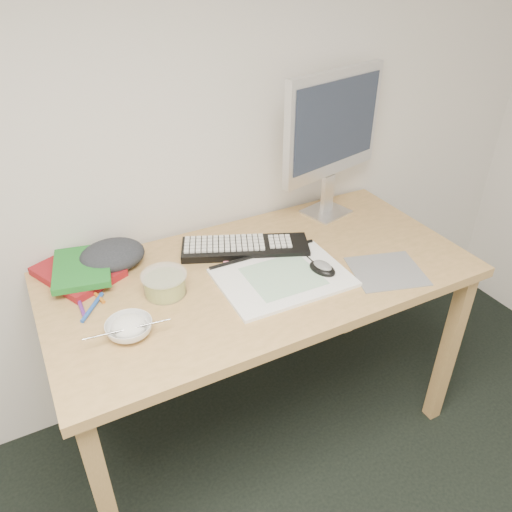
{
  "coord_description": "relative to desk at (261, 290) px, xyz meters",
  "views": [
    {
      "loc": [
        -0.38,
        0.23,
        1.68
      ],
      "look_at": [
        0.24,
        1.41,
        0.83
      ],
      "focal_mm": 35.0,
      "sensor_mm": 36.0,
      "label": 1
    }
  ],
  "objects": [
    {
      "name": "mousepad",
      "position": [
        0.37,
        -0.2,
        0.08
      ],
      "size": [
        0.28,
        0.26,
        0.0
      ],
      "primitive_type": "cube",
      "rotation": [
        0.0,
        0.0,
        -0.29
      ],
      "color": "gray",
      "rests_on": "desk"
    },
    {
      "name": "marker_blue",
      "position": [
        -0.54,
        0.05,
        0.09
      ],
      "size": [
        0.09,
        0.11,
        0.01
      ],
      "primitive_type": "cylinder",
      "rotation": [
        0.0,
        1.57,
        0.92
      ],
      "color": "#204FB0",
      "rests_on": "desk"
    },
    {
      "name": "pencil_black",
      "position": [
        0.11,
        0.11,
        0.09
      ],
      "size": [
        0.18,
        0.01,
        0.01
      ],
      "primitive_type": "cylinder",
      "rotation": [
        0.0,
        1.57,
        0.0
      ],
      "color": "black",
      "rests_on": "desk"
    },
    {
      "name": "keyboard",
      "position": [
        0.01,
        0.13,
        0.1
      ],
      "size": [
        0.46,
        0.3,
        0.03
      ],
      "primitive_type": "cube",
      "rotation": [
        0.0,
        0.0,
        -0.41
      ],
      "color": "black",
      "rests_on": "desk"
    },
    {
      "name": "fruit_tub",
      "position": [
        -0.32,
        0.03,
        0.12
      ],
      "size": [
        0.16,
        0.16,
        0.07
      ],
      "primitive_type": "cylinder",
      "rotation": [
        0.0,
        0.0,
        -0.15
      ],
      "color": "gold",
      "rests_on": "desk"
    },
    {
      "name": "marker_purple",
      "position": [
        -0.57,
        0.08,
        0.09
      ],
      "size": [
        0.01,
        0.13,
        0.01
      ],
      "primitive_type": "cylinder",
      "rotation": [
        0.0,
        1.57,
        1.57
      ],
      "color": "#5F2486",
      "rests_on": "desk"
    },
    {
      "name": "cloth_lump",
      "position": [
        -0.43,
        0.26,
        0.12
      ],
      "size": [
        0.2,
        0.17,
        0.08
      ],
      "primitive_type": "ellipsoid",
      "rotation": [
        0.0,
        0.0,
        0.14
      ],
      "color": "#23262A",
      "rests_on": "desk"
    },
    {
      "name": "rice_bowl",
      "position": [
        -0.47,
        -0.11,
        0.1
      ],
      "size": [
        0.15,
        0.15,
        0.04
      ],
      "primitive_type": "imported",
      "rotation": [
        0.0,
        0.0,
        0.18
      ],
      "color": "white",
      "rests_on": "desk"
    },
    {
      "name": "mouse",
      "position": [
        0.17,
        -0.11,
        0.11
      ],
      "size": [
        0.08,
        0.11,
        0.03
      ],
      "primitive_type": "ellipsoid",
      "rotation": [
        0.0,
        0.0,
        0.23
      ],
      "color": "black",
      "rests_on": "sketchpad"
    },
    {
      "name": "desk",
      "position": [
        0.0,
        0.0,
        0.0
      ],
      "size": [
        1.4,
        0.7,
        0.75
      ],
      "color": "tan",
      "rests_on": "ground"
    },
    {
      "name": "sketchpad",
      "position": [
        0.04,
        -0.08,
        0.09
      ],
      "size": [
        0.42,
        0.3,
        0.01
      ],
      "primitive_type": "cube",
      "rotation": [
        0.0,
        0.0,
        -0.02
      ],
      "color": "white",
      "rests_on": "desk"
    },
    {
      "name": "monitor",
      "position": [
        0.42,
        0.24,
        0.43
      ],
      "size": [
        0.47,
        0.18,
        0.55
      ],
      "rotation": [
        0.0,
        0.0,
        0.24
      ],
      "color": "silver",
      "rests_on": "desk"
    },
    {
      "name": "marker_orange",
      "position": [
        -0.52,
        0.12,
        0.09
      ],
      "size": [
        0.04,
        0.12,
        0.01
      ],
      "primitive_type": "cylinder",
      "rotation": [
        0.0,
        1.57,
        1.81
      ],
      "color": "orange",
      "rests_on": "desk"
    },
    {
      "name": "chopsticks",
      "position": [
        -0.48,
        -0.14,
        0.13
      ],
      "size": [
        0.22,
        0.04,
        0.02
      ],
      "primitive_type": "cylinder",
      "rotation": [
        0.0,
        1.57,
        -0.12
      ],
      "color": "#BCBCBF",
      "rests_on": "rice_bowl"
    },
    {
      "name": "pencil_pink",
      "position": [
        -0.01,
        0.09,
        0.09
      ],
      "size": [
        0.16,
        0.03,
        0.01
      ],
      "primitive_type": "cylinder",
      "rotation": [
        0.0,
        1.57,
        -0.15
      ],
      "color": "pink",
      "rests_on": "desk"
    },
    {
      "name": "pencil_tan",
      "position": [
        0.07,
        -0.0,
        0.09
      ],
      "size": [
        0.18,
        0.07,
        0.01
      ],
      "primitive_type": "cylinder",
      "rotation": [
        0.0,
        1.57,
        -0.33
      ],
      "color": "#A37D56",
      "rests_on": "desk"
    },
    {
      "name": "book_red",
      "position": [
        -0.54,
        0.25,
        0.1
      ],
      "size": [
        0.29,
        0.32,
        0.03
      ],
      "primitive_type": "cube",
      "rotation": [
        0.0,
        0.0,
        0.43
      ],
      "color": "maroon",
      "rests_on": "desk"
    },
    {
      "name": "book_green",
      "position": [
        -0.53,
        0.23,
        0.12
      ],
      "size": [
        0.22,
        0.27,
        0.02
      ],
      "primitive_type": "cube",
      "rotation": [
        0.0,
        0.0,
        -0.2
      ],
      "color": "#1C7125",
      "rests_on": "book_red"
    }
  ]
}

